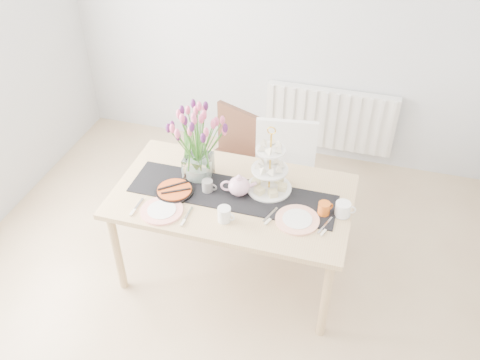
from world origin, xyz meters
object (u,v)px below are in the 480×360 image
(mug_grey, at_px, (207,186))
(plate_right, at_px, (297,220))
(mug_orange, at_px, (324,209))
(tulip_vase, at_px, (196,134))
(chair_brown, at_px, (231,158))
(chair_white, at_px, (284,172))
(radiator, at_px, (330,119))
(mug_white, at_px, (224,214))
(cream_jug, at_px, (343,209))
(dining_table, at_px, (233,203))
(teapot, at_px, (239,186))
(tart_tin, at_px, (175,191))
(cake_stand, at_px, (270,174))
(plate_left, at_px, (162,211))

(mug_grey, height_order, plate_right, mug_grey)
(mug_orange, bearing_deg, tulip_vase, 128.64)
(chair_brown, distance_m, chair_white, 0.46)
(radiator, relative_size, mug_white, 11.89)
(radiator, relative_size, cream_jug, 12.23)
(dining_table, bearing_deg, mug_white, -84.30)
(teapot, xyz_separation_m, tart_tin, (-0.42, -0.10, -0.06))
(dining_table, bearing_deg, tulip_vase, 157.77)
(plate_right, bearing_deg, radiator, 90.63)
(chair_white, xyz_separation_m, teapot, (-0.19, -0.58, 0.27))
(cake_stand, relative_size, mug_white, 4.47)
(tulip_vase, bearing_deg, plate_left, -104.76)
(tulip_vase, relative_size, cake_stand, 1.44)
(dining_table, xyz_separation_m, chair_white, (0.24, 0.58, -0.12))
(cake_stand, bearing_deg, mug_orange, -20.14)
(chair_brown, bearing_deg, dining_table, -48.35)
(dining_table, bearing_deg, radiator, 74.58)
(chair_brown, relative_size, mug_white, 9.22)
(mug_white, bearing_deg, cream_jug, 34.46)
(tulip_vase, bearing_deg, mug_grey, -50.18)
(chair_white, relative_size, mug_white, 9.37)
(cake_stand, height_order, mug_orange, cake_stand)
(chair_brown, distance_m, plate_left, 1.00)
(cake_stand, bearing_deg, teapot, -148.95)
(tart_tin, bearing_deg, cake_stand, 19.15)
(radiator, xyz_separation_m, cream_jug, (0.28, -1.64, 0.35))
(cream_jug, relative_size, plate_right, 0.35)
(mug_white, distance_m, plate_right, 0.46)
(chair_brown, distance_m, tulip_vase, 0.79)
(tart_tin, bearing_deg, radiator, 64.36)
(chair_white, xyz_separation_m, cake_stand, (-0.01, -0.47, 0.33))
(chair_brown, relative_size, mug_orange, 10.14)
(chair_brown, bearing_deg, mug_grey, -62.44)
(chair_brown, bearing_deg, tart_tin, -78.43)
(radiator, xyz_separation_m, teapot, (-0.41, -1.63, 0.37))
(radiator, relative_size, tart_tin, 4.62)
(plate_left, height_order, plate_right, same)
(radiator, distance_m, plate_right, 1.80)
(cream_jug, distance_m, mug_white, 0.75)
(radiator, xyz_separation_m, plate_left, (-0.84, -1.93, 0.31))
(dining_table, height_order, plate_right, plate_right)
(dining_table, xyz_separation_m, tulip_vase, (-0.28, 0.11, 0.43))
(mug_white, bearing_deg, dining_table, 110.15)
(radiator, height_order, mug_grey, mug_grey)
(chair_brown, xyz_separation_m, cream_jug, (0.95, -0.67, 0.26))
(dining_table, height_order, mug_white, mug_white)
(tulip_vase, bearing_deg, chair_white, 42.26)
(cream_jug, bearing_deg, plate_right, -157.48)
(chair_white, height_order, plate_right, chair_white)
(dining_table, relative_size, mug_grey, 18.10)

